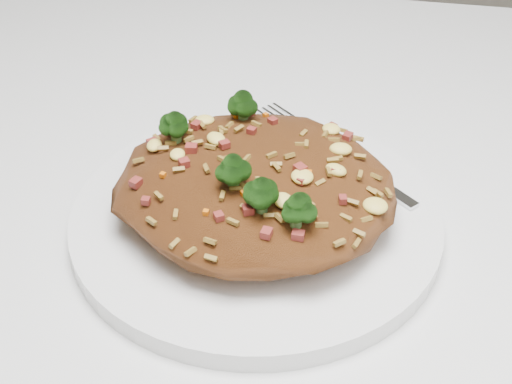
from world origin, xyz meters
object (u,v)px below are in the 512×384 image
at_px(fried_rice, 256,177).
at_px(dining_table, 146,292).
at_px(fork, 340,157).
at_px(plate, 256,218).

bearing_deg(fried_rice, dining_table, 174.24).
bearing_deg(fork, plate, -83.82).
relative_size(dining_table, fried_rice, 6.57).
height_order(dining_table, plate, plate).
distance_m(dining_table, fork, 0.19).
bearing_deg(fried_rice, plate, 48.77).
distance_m(fried_rice, fork, 0.09).
relative_size(plate, fork, 1.88).
bearing_deg(fried_rice, fork, 54.55).
bearing_deg(dining_table, fork, 23.54).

